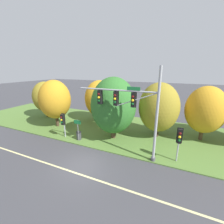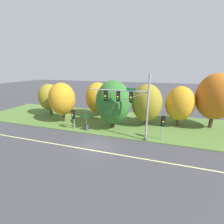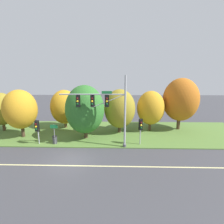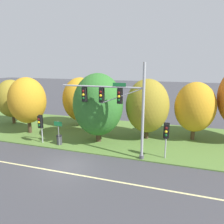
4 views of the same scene
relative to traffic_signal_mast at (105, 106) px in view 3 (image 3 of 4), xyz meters
The scene contains 15 objects.
ground_plane 6.36m from the traffic_signal_mast, 138.71° to the right, with size 160.00×160.00×0.00m, color #3D3D42.
lane_stripe 6.97m from the traffic_signal_mast, 128.50° to the right, with size 36.00×0.16×0.01m, color beige.
grass_verge 7.89m from the traffic_signal_mast, 120.04° to the left, with size 48.00×11.50×0.10m, color #517533.
traffic_signal_mast is the anchor object (origin of this frame).
pedestrian_signal_near_kerb 8.45m from the traffic_signal_mast, behind, with size 0.46×0.55×2.88m.
pedestrian_signal_further_along 4.71m from the traffic_signal_mast, ahead, with size 0.46×0.55×3.11m.
route_sign_post 6.79m from the traffic_signal_mast, behind, with size 0.87×0.08×2.45m.
tree_nearest_road 16.94m from the traffic_signal_mast, 160.91° to the left, with size 3.88×3.88×5.74m.
tree_left_of_mast 11.76m from the traffic_signal_mast, 165.64° to the left, with size 4.11×4.11×6.32m.
tree_behind_signpost 10.30m from the traffic_signal_mast, 133.80° to the left, with size 4.33×4.33×6.09m.
tree_mid_verge 4.03m from the traffic_signal_mast, 135.79° to the left, with size 4.95×4.95×6.90m.
tree_tall_centre 5.54m from the traffic_signal_mast, 71.97° to the left, with size 4.45×4.45×6.30m.
tree_right_far 9.02m from the traffic_signal_mast, 44.78° to the left, with size 4.06×4.06×6.01m.
tree_furthest_back 12.96m from the traffic_signal_mast, 32.36° to the left, with size 5.19×5.19×7.89m.
trash_bin 7.48m from the traffic_signal_mast, behind, with size 0.56×0.56×0.93m.
Camera 3 is at (4.32, -13.24, 7.21)m, focal length 24.00 mm.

